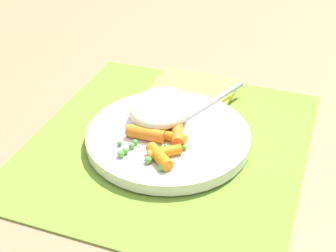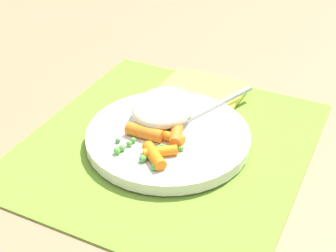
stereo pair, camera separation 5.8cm
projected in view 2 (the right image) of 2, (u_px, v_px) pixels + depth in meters
The scene contains 8 objects.
ground_plane at pixel (168, 145), 0.70m from camera, with size 2.40×2.40×0.00m, color #997551.
placemat at pixel (168, 143), 0.69m from camera, with size 0.41×0.38×0.01m, color olive.
plate at pixel (168, 137), 0.69m from camera, with size 0.23×0.23×0.02m, color silver.
rice_mound at pixel (163, 108), 0.70m from camera, with size 0.11×0.09×0.04m, color beige.
carrot_portion at pixel (159, 140), 0.65m from camera, with size 0.10×0.09×0.02m.
pea_scatter at pixel (144, 149), 0.64m from camera, with size 0.08×0.09×0.01m.
fork at pixel (195, 116), 0.71m from camera, with size 0.20×0.09×0.01m.
napkin at pixel (203, 89), 0.81m from camera, with size 0.10×0.13×0.01m, color #EAE54C.
Camera 2 is at (0.50, 0.25, 0.41)m, focal length 52.43 mm.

